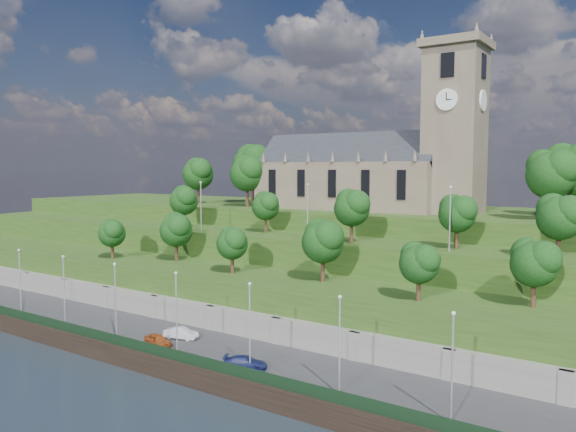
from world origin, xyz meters
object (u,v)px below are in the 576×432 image
Objects in this scene: car_right at (245,363)px; church at (375,165)px; car_left at (158,340)px; car_middle at (181,333)px.

church is at bearing -15.09° from car_right.
car_middle is (0.28, 3.38, 0.01)m from car_left.
church is 47.74m from car_left.
car_left is 0.95× the size of car_middle.
car_left is at bearing 65.59° from car_right.
car_middle reaches higher than car_left.
church is 44.68m from car_middle.
car_right is at bearing -81.59° from church.
car_middle is (-6.06, -39.57, -19.85)m from church.
church reaches higher than car_left.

